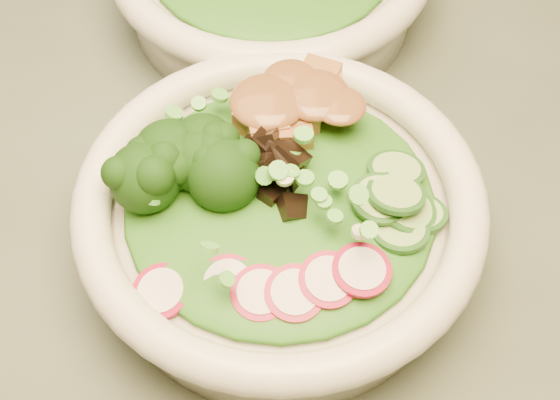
{
  "coord_description": "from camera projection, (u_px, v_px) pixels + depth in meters",
  "views": [
    {
      "loc": [
        -0.23,
        -0.26,
        1.19
      ],
      "look_at": [
        -0.23,
        0.02,
        0.81
      ],
      "focal_mm": 50.0,
      "sensor_mm": 36.0,
      "label": 1
    }
  ],
  "objects": [
    {
      "name": "mushroom_heap",
      "position": [
        281.0,
        171.0,
        0.48
      ],
      "size": [
        0.08,
        0.08,
        0.04
      ],
      "primitive_type": null,
      "rotation": [
        0.0,
        0.0,
        -0.21
      ],
      "color": "black",
      "rests_on": "salad_bowl"
    },
    {
      "name": "salad_bowl",
      "position": [
        280.0,
        218.0,
        0.5
      ],
      "size": [
        0.26,
        0.26,
        0.07
      ],
      "rotation": [
        0.0,
        0.0,
        -0.21
      ],
      "color": "silver",
      "rests_on": "dining_table"
    },
    {
      "name": "peanut_sauce",
      "position": [
        289.0,
        102.0,
        0.5
      ],
      "size": [
        0.07,
        0.05,
        0.02
      ],
      "primitive_type": "ellipsoid",
      "color": "brown",
      "rests_on": "tofu_cubes"
    },
    {
      "name": "lettuce_bed",
      "position": [
        280.0,
        199.0,
        0.48
      ],
      "size": [
        0.19,
        0.19,
        0.02
      ],
      "primitive_type": "ellipsoid",
      "color": "#216114",
      "rests_on": "salad_bowl"
    },
    {
      "name": "broccoli_florets",
      "position": [
        181.0,
        182.0,
        0.47
      ],
      "size": [
        0.09,
        0.08,
        0.04
      ],
      "primitive_type": null,
      "rotation": [
        0.0,
        0.0,
        -0.21
      ],
      "color": "black",
      "rests_on": "salad_bowl"
    },
    {
      "name": "cucumber_slices",
      "position": [
        383.0,
        195.0,
        0.47
      ],
      "size": [
        0.08,
        0.08,
        0.03
      ],
      "primitive_type": null,
      "rotation": [
        0.0,
        0.0,
        -0.21
      ],
      "color": "#9CC66E",
      "rests_on": "salad_bowl"
    },
    {
      "name": "tofu_cubes",
      "position": [
        288.0,
        115.0,
        0.51
      ],
      "size": [
        0.1,
        0.07,
        0.03
      ],
      "primitive_type": null,
      "rotation": [
        0.0,
        0.0,
        -0.21
      ],
      "color": "#A36C36",
      "rests_on": "salad_bowl"
    },
    {
      "name": "radish_slices",
      "position": [
        278.0,
        286.0,
        0.44
      ],
      "size": [
        0.11,
        0.06,
        0.02
      ],
      "primitive_type": null,
      "rotation": [
        0.0,
        0.0,
        -0.21
      ],
      "color": "maroon",
      "rests_on": "salad_bowl"
    },
    {
      "name": "scallion_garnish",
      "position": [
        280.0,
        177.0,
        0.46
      ],
      "size": [
        0.18,
        0.18,
        0.02
      ],
      "primitive_type": null,
      "color": "#59B740",
      "rests_on": "salad_bowl"
    }
  ]
}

